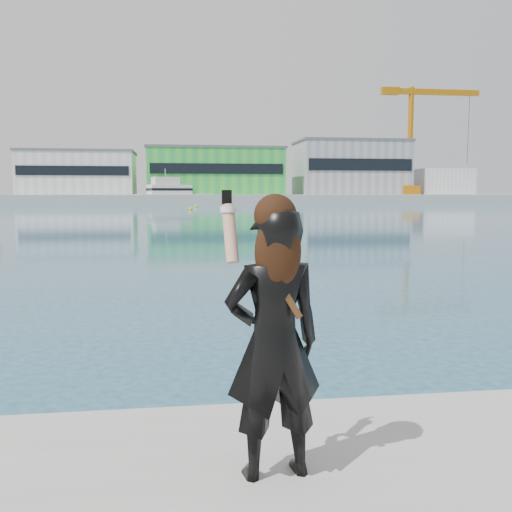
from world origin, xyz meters
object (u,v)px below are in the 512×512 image
at_px(dock_crane, 415,137).
at_px(woman, 274,335).
at_px(buoy_extra, 196,207).
at_px(motor_yacht, 171,194).
at_px(buoy_near, 191,210).

distance_m(dock_crane, woman, 134.08).
xyz_separation_m(dock_crane, buoy_extra, (-50.88, -31.08, -15.07)).
bearing_deg(motor_yacht, dock_crane, -16.20).
relative_size(motor_yacht, woman, 10.09).
relative_size(buoy_extra, woman, 0.31).
bearing_deg(buoy_extra, woman, -91.77).
distance_m(buoy_extra, woman, 91.10).
xyz_separation_m(dock_crane, woman, (-53.69, -122.13, -13.45)).
distance_m(motor_yacht, woman, 117.88).
relative_size(buoy_near, woman, 0.31).
xyz_separation_m(dock_crane, motor_yacht, (-54.99, -4.25, -13.00)).
relative_size(dock_crane, woman, 14.89).
height_order(motor_yacht, buoy_extra, motor_yacht).
bearing_deg(woman, motor_yacht, -97.64).
bearing_deg(buoy_near, buoy_extra, 85.13).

